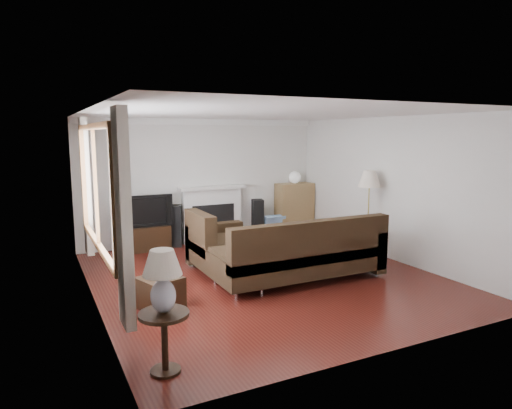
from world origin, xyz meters
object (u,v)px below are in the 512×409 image
sectional_sofa (298,251)px  floor_lamp (368,214)px  tv_stand (144,238)px  coffee_table (261,244)px  side_table (165,342)px  bookshelf (294,208)px

sectional_sofa → floor_lamp: floor_lamp is taller
tv_stand → coffee_table: bearing=-36.7°
floor_lamp → side_table: floor_lamp is taller
tv_stand → bookshelf: size_ratio=0.84×
tv_stand → sectional_sofa: size_ratio=0.33×
coffee_table → side_table: (-2.68, -3.28, 0.07)m
floor_lamp → coffee_table: bearing=151.9°
bookshelf → sectional_sofa: 3.33m
bookshelf → coffee_table: bearing=-138.1°
floor_lamp → sectional_sofa: bearing=-161.9°
floor_lamp → side_table: size_ratio=2.67×
tv_stand → side_table: 4.71m
bookshelf → floor_lamp: size_ratio=0.72×
bookshelf → coffee_table: size_ratio=1.01×
bookshelf → coffee_table: 2.09m
tv_stand → floor_lamp: bearing=-32.7°
tv_stand → coffee_table: (1.81, -1.35, -0.02)m
coffee_table → side_table: size_ratio=1.91×
bookshelf → coffee_table: (-1.53, -1.38, -0.35)m
tv_stand → side_table: (-0.86, -4.63, 0.06)m
floor_lamp → side_table: 5.00m
bookshelf → sectional_sofa: (-1.67, -2.88, -0.11)m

